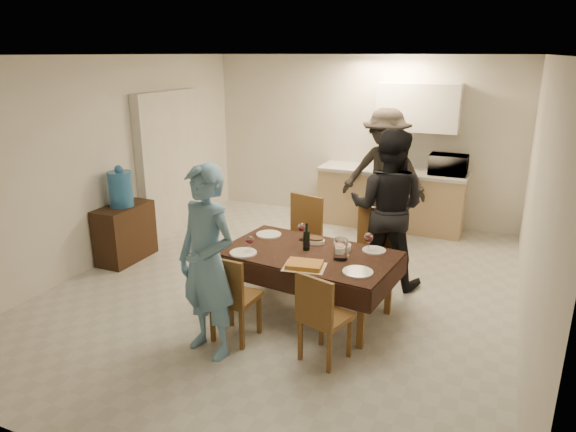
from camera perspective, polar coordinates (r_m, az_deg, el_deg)
name	(u,v)px	position (r m, az deg, el deg)	size (l,w,h in m)	color
floor	(286,287)	(6.07, -0.20, -7.87)	(5.00, 6.00, 0.02)	#BCBBB6
ceiling	(286,55)	(5.48, -0.23, 17.47)	(5.00, 6.00, 0.02)	white
wall_back	(361,139)	(8.42, 8.11, 8.49)	(5.00, 0.02, 2.60)	silver
wall_front	(81,289)	(3.27, -22.06, -7.54)	(5.00, 0.02, 2.60)	silver
wall_left	(108,161)	(7.00, -19.40, 5.82)	(0.02, 6.00, 2.60)	silver
wall_right	(537,205)	(5.20, 25.93, 1.15)	(0.02, 6.00, 2.60)	silver
stub_partition	(170,163)	(7.91, -12.95, 5.78)	(0.15, 1.40, 2.10)	silver
kitchen_base_cabinet	(390,200)	(8.16, 11.29, 1.77)	(2.20, 0.60, 0.86)	tan
kitchen_worktop	(392,171)	(8.05, 11.48, 4.89)	(2.24, 0.64, 0.05)	#B9B8B3
upper_cabinet	(418,107)	(7.98, 14.28, 11.62)	(1.20, 0.34, 0.70)	white
dining_table	(309,255)	(5.27, 2.35, -4.35)	(1.83, 1.20, 0.68)	black
chair_near_left	(231,290)	(4.80, -6.39, -8.18)	(0.42, 0.42, 0.47)	brown
chair_near_right	(323,310)	(4.47, 3.88, -10.38)	(0.48, 0.49, 0.46)	brown
chair_far_left	(293,233)	(6.01, 0.61, -1.88)	(0.54, 0.55, 0.54)	brown
chair_far_right	(368,246)	(5.75, 8.93, -3.32)	(0.44, 0.44, 0.51)	brown
console	(125,233)	(7.05, -17.65, -1.80)	(0.40, 0.80, 0.74)	black
water_jug	(121,189)	(6.88, -18.10, 2.88)	(0.30, 0.30, 0.45)	#3377BF
wine_bottle	(306,237)	(5.26, 2.07, -2.30)	(0.07, 0.07, 0.29)	black
water_pitcher	(341,249)	(5.07, 5.87, -3.67)	(0.14, 0.14, 0.21)	white
savoury_tart	(304,265)	(4.89, 1.84, -5.45)	(0.39, 0.29, 0.05)	#BD7E37
salad_bowl	(343,247)	(5.31, 6.09, -3.50)	(0.17, 0.17, 0.07)	white
mushroom_dish	(314,241)	(5.51, 2.93, -2.78)	(0.21, 0.21, 0.04)	white
wine_glass_a	(250,244)	(5.22, -4.27, -3.12)	(0.08, 0.08, 0.18)	white
wine_glass_b	(368,242)	(5.29, 8.93, -2.88)	(0.09, 0.09, 0.21)	white
wine_glass_c	(302,231)	(5.55, 1.57, -1.70)	(0.09, 0.09, 0.20)	white
plate_near_left	(243,253)	(5.23, -4.99, -4.08)	(0.28, 0.28, 0.02)	white
plate_near_right	(358,272)	(4.82, 7.76, -6.17)	(0.29, 0.29, 0.02)	white
plate_far_left	(269,234)	(5.73, -2.15, -2.05)	(0.28, 0.28, 0.02)	white
plate_far_right	(374,250)	(5.36, 9.54, -3.77)	(0.24, 0.24, 0.01)	white
microwave	(448,165)	(7.89, 17.40, 5.47)	(0.54, 0.36, 0.30)	white
person_near	(207,263)	(4.54, -8.99, -5.13)	(0.64, 0.42, 1.75)	#6291B8
person_far	(387,209)	(5.98, 10.97, 0.82)	(0.89, 0.69, 1.83)	black
person_kitchen	(384,174)	(7.61, 10.66, 4.64)	(1.22, 0.70, 1.88)	black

